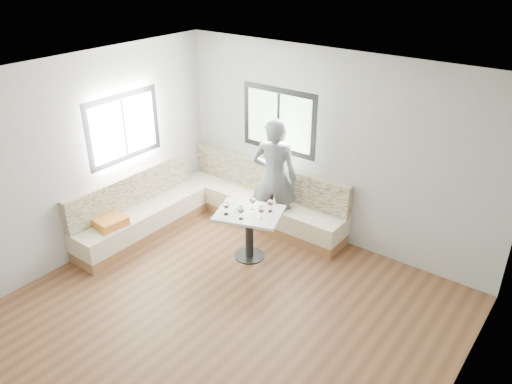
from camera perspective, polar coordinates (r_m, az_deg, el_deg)
room at (r=5.36m, az=-4.93°, el=-2.59°), size 5.01×5.01×2.81m
banquette at (r=7.78m, az=-5.44°, el=-1.78°), size 2.90×2.80×0.95m
table at (r=6.90m, az=-0.78°, el=-3.63°), size 1.06×0.94×0.72m
person at (r=7.33m, az=2.10°, el=1.63°), size 0.79×0.68×1.84m
olive_ramekin at (r=6.87m, az=-1.86°, el=-1.87°), size 0.11×0.11×0.04m
wine_glass_a at (r=6.71m, az=-3.45°, el=-1.54°), size 0.09×0.09×0.19m
wine_glass_b at (r=6.59m, az=-1.71°, el=-2.06°), size 0.09×0.09×0.19m
wine_glass_c at (r=6.59m, az=0.62°, el=-2.02°), size 0.09×0.09×0.19m
wine_glass_d at (r=6.83m, az=-0.38°, el=-0.92°), size 0.09×0.09×0.19m
wine_glass_e at (r=6.77m, az=1.65°, el=-1.22°), size 0.09×0.09×0.19m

